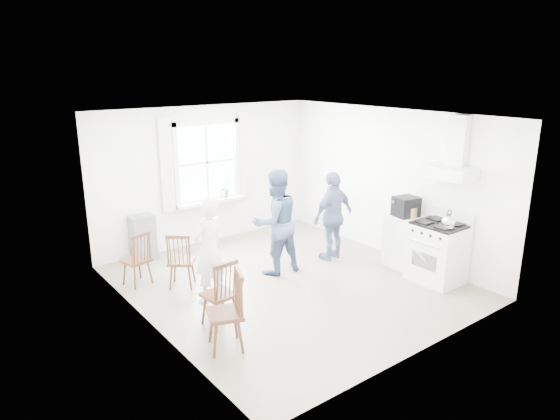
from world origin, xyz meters
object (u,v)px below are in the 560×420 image
at_px(person_left, 209,250).
at_px(windsor_chair_c, 234,301).
at_px(person_right, 333,216).
at_px(windsor_chair_b, 223,287).
at_px(person_mid, 275,222).
at_px(windsor_chair_a, 139,254).
at_px(stereo_stack, 406,207).
at_px(gas_stove, 437,252).
at_px(low_cabinet, 405,241).

bearing_deg(person_left, windsor_chair_c, 55.08).
relative_size(person_left, person_right, 0.99).
xyz_separation_m(windsor_chair_b, person_mid, (1.62, 1.05, 0.30)).
height_order(windsor_chair_b, person_left, person_left).
bearing_deg(windsor_chair_a, stereo_stack, -27.19).
relative_size(windsor_chair_b, windsor_chair_c, 0.93).
distance_m(gas_stove, windsor_chair_b, 3.51).
relative_size(low_cabinet, person_left, 0.58).
bearing_deg(gas_stove, person_right, 110.86).
xyz_separation_m(low_cabinet, windsor_chair_b, (-3.50, 0.07, 0.11)).
distance_m(person_left, person_right, 2.54).
bearing_deg(windsor_chair_c, person_left, 72.86).
height_order(windsor_chair_b, person_mid, person_mid).
height_order(low_cabinet, stereo_stack, stereo_stack).
bearing_deg(person_right, low_cabinet, 120.02).
xyz_separation_m(windsor_chair_b, person_left, (0.25, 0.80, 0.21)).
bearing_deg(windsor_chair_c, stereo_stack, 6.33).
distance_m(person_left, person_mid, 1.40).
relative_size(windsor_chair_a, person_left, 0.56).
bearing_deg(person_left, stereo_stack, 146.77).
height_order(stereo_stack, windsor_chair_b, stereo_stack).
bearing_deg(windsor_chair_a, gas_stove, -34.91).
bearing_deg(windsor_chair_b, windsor_chair_c, -107.11).
relative_size(gas_stove, person_left, 0.72).
bearing_deg(stereo_stack, gas_stove, -91.81).
bearing_deg(low_cabinet, person_left, 165.00).
bearing_deg(person_mid, windsor_chair_c, 45.02).
bearing_deg(stereo_stack, low_cabinet, 16.51).
relative_size(windsor_chair_b, person_left, 0.60).
distance_m(windsor_chair_b, person_right, 2.94).
distance_m(windsor_chair_b, person_mid, 1.95).
relative_size(windsor_chair_a, windsor_chair_c, 0.88).
bearing_deg(person_right, windsor_chair_c, 20.13).
height_order(windsor_chair_a, windsor_chair_c, windsor_chair_c).
height_order(stereo_stack, person_right, person_right).
distance_m(windsor_chair_a, person_left, 1.26).
xyz_separation_m(windsor_chair_a, person_right, (3.14, -0.94, 0.25)).
height_order(windsor_chair_c, person_mid, person_mid).
bearing_deg(stereo_stack, windsor_chair_b, 178.55).
height_order(low_cabinet, windsor_chair_c, windsor_chair_c).
height_order(low_cabinet, windsor_chair_a, low_cabinet).
bearing_deg(low_cabinet, person_right, 125.66).
height_order(stereo_stack, person_left, person_left).
relative_size(windsor_chair_a, windsor_chair_b, 0.94).
bearing_deg(person_mid, windsor_chair_b, 36.99).
xyz_separation_m(low_cabinet, windsor_chair_a, (-3.86, 1.94, 0.08)).
distance_m(windsor_chair_c, person_left, 1.35).
height_order(windsor_chair_a, windsor_chair_b, windsor_chair_b).
bearing_deg(person_right, person_mid, -11.60).
bearing_deg(windsor_chair_b, windsor_chair_a, 100.93).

